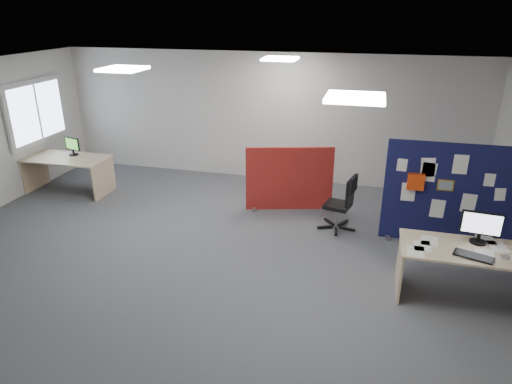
% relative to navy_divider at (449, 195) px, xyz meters
% --- Properties ---
extents(floor, '(9.00, 9.00, 0.00)m').
position_rel_navy_divider_xyz_m(floor, '(-3.46, -1.24, -0.83)').
color(floor, '#54575C').
rests_on(floor, ground).
extents(ceiling, '(9.00, 7.00, 0.02)m').
position_rel_navy_divider_xyz_m(ceiling, '(-3.46, -1.24, 1.87)').
color(ceiling, white).
rests_on(ceiling, wall_back).
extents(wall_back, '(9.00, 0.02, 2.70)m').
position_rel_navy_divider_xyz_m(wall_back, '(-3.46, 2.26, 0.52)').
color(wall_back, silver).
rests_on(wall_back, floor).
extents(wall_front, '(9.00, 0.02, 2.70)m').
position_rel_navy_divider_xyz_m(wall_front, '(-3.46, -4.74, 0.52)').
color(wall_front, silver).
rests_on(wall_front, floor).
extents(window, '(0.06, 1.70, 1.30)m').
position_rel_navy_divider_xyz_m(window, '(-7.90, 0.76, 0.72)').
color(window, white).
rests_on(window, wall_left).
extents(ceiling_lights, '(4.10, 4.10, 0.04)m').
position_rel_navy_divider_xyz_m(ceiling_lights, '(-3.13, -0.57, 1.84)').
color(ceiling_lights, white).
rests_on(ceiling_lights, ceiling).
extents(navy_divider, '(2.01, 0.30, 1.66)m').
position_rel_navy_divider_xyz_m(navy_divider, '(0.00, 0.00, 0.00)').
color(navy_divider, '#0F0E35').
rests_on(navy_divider, floor).
extents(main_desk, '(1.77, 0.79, 0.73)m').
position_rel_navy_divider_xyz_m(main_desk, '(0.12, -1.50, -0.27)').
color(main_desk, '#D8B38A').
rests_on(main_desk, floor).
extents(monitor_main, '(0.49, 0.20, 0.43)m').
position_rel_navy_divider_xyz_m(monitor_main, '(0.19, -1.34, 0.14)').
color(monitor_main, black).
rests_on(monitor_main, main_desk).
extents(keyboard, '(0.48, 0.32, 0.02)m').
position_rel_navy_divider_xyz_m(keyboard, '(0.07, -1.75, -0.09)').
color(keyboard, black).
rests_on(keyboard, main_desk).
extents(mouse, '(0.11, 0.07, 0.03)m').
position_rel_navy_divider_xyz_m(mouse, '(0.43, -1.68, -0.09)').
color(mouse, '#96969B').
rests_on(mouse, main_desk).
extents(red_divider, '(1.56, 0.47, 1.20)m').
position_rel_navy_divider_xyz_m(red_divider, '(-2.64, 0.70, -0.24)').
color(red_divider, '#A72E15').
rests_on(red_divider, floor).
extents(second_desk, '(1.66, 0.83, 0.73)m').
position_rel_navy_divider_xyz_m(second_desk, '(-7.14, 0.49, -0.28)').
color(second_desk, '#D8B38A').
rests_on(second_desk, floor).
extents(monitor_second, '(0.40, 0.18, 0.37)m').
position_rel_navy_divider_xyz_m(monitor_second, '(-7.09, 0.63, 0.10)').
color(monitor_second, black).
rests_on(monitor_second, second_desk).
extents(office_chair, '(0.64, 0.63, 0.97)m').
position_rel_navy_divider_xyz_m(office_chair, '(-1.60, 0.07, -0.28)').
color(office_chair, black).
rests_on(office_chair, floor).
extents(desk_papers, '(1.42, 0.87, 0.00)m').
position_rel_navy_divider_xyz_m(desk_papers, '(0.01, -1.55, -0.10)').
color(desk_papers, white).
rests_on(desk_papers, main_desk).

